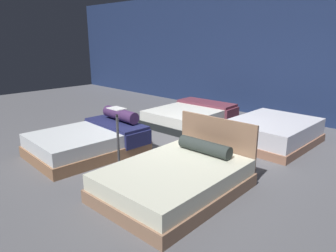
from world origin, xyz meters
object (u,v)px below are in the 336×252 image
bed_1 (177,178)px  price_sign (118,148)px  bed_2 (191,116)px  bed_3 (272,132)px  bed_0 (90,141)px

bed_1 → price_sign: bearing=-174.6°
bed_2 → bed_3: bearing=-2.6°
bed_1 → price_sign: price_sign is taller
bed_0 → bed_2: 2.98m
bed_0 → bed_1: size_ratio=0.97×
bed_3 → bed_1: bearing=-89.1°
bed_3 → price_sign: 3.32m
bed_0 → price_sign: bearing=-5.0°
bed_3 → bed_0: bearing=-126.6°
bed_1 → bed_2: 3.73m
bed_0 → bed_3: 3.72m
bed_0 → price_sign: 1.13m
bed_0 → bed_3: bed_0 is taller
bed_1 → price_sign: (-1.16, -0.14, 0.20)m
bed_1 → price_sign: size_ratio=1.97×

